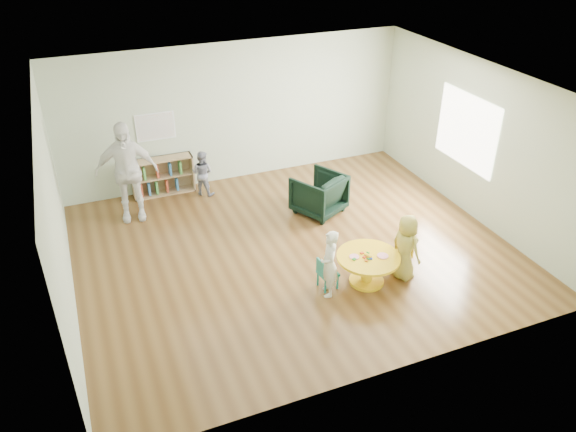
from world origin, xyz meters
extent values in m
plane|color=brown|center=(0.00, 0.00, 0.00)|extent=(7.00, 7.00, 0.00)
cube|color=silver|center=(0.00, 0.00, 2.75)|extent=(7.00, 6.00, 0.10)
cube|color=#A9BBA0|center=(0.00, 3.00, 1.40)|extent=(7.00, 0.10, 2.80)
cube|color=#A9BBA0|center=(0.00, -3.00, 1.40)|extent=(7.00, 0.10, 2.80)
cube|color=#A9BBA0|center=(-3.50, 0.00, 1.40)|extent=(0.10, 6.00, 2.80)
cube|color=#A9BBA0|center=(3.50, 0.00, 1.40)|extent=(0.10, 6.00, 2.80)
cube|color=white|center=(3.48, 0.30, 1.50)|extent=(0.02, 1.60, 1.30)
cylinder|color=yellow|center=(0.70, -1.26, 0.22)|extent=(0.17, 0.17, 0.44)
cylinder|color=yellow|center=(0.70, -1.26, 0.02)|extent=(0.54, 0.54, 0.04)
cylinder|color=yellow|center=(0.70, -1.26, 0.46)|extent=(0.96, 0.96, 0.04)
cylinder|color=pink|center=(0.48, -1.21, 0.49)|extent=(0.15, 0.15, 0.02)
cylinder|color=pink|center=(0.89, -1.34, 0.49)|extent=(0.17, 0.17, 0.02)
cylinder|color=yellow|center=(0.68, -1.28, 0.50)|extent=(0.09, 0.13, 0.04)
cylinder|color=#147522|center=(0.64, -1.36, 0.50)|extent=(0.04, 0.05, 0.02)
cylinder|color=#147522|center=(0.72, -1.20, 0.50)|extent=(0.04, 0.05, 0.02)
cube|color=red|center=(0.62, -1.27, 0.49)|extent=(0.07, 0.07, 0.02)
cube|color=#D75D12|center=(0.60, -1.36, 0.49)|extent=(0.07, 0.07, 0.02)
cube|color=#1A31C6|center=(0.69, -1.33, 0.49)|extent=(0.06, 0.06, 0.02)
cube|color=#147522|center=(0.45, -1.26, 0.49)|extent=(0.06, 0.06, 0.02)
cube|color=red|center=(0.64, -1.16, 0.49)|extent=(0.06, 0.05, 0.02)
cube|color=#167B6C|center=(0.09, -1.14, 0.25)|extent=(0.30, 0.30, 0.04)
cube|color=#167B6C|center=(-0.03, -1.16, 0.39)|extent=(0.06, 0.27, 0.23)
cylinder|color=#167B6C|center=(-0.03, -1.05, 0.12)|extent=(0.03, 0.03, 0.23)
cylinder|color=#167B6C|center=(-0.01, -1.26, 0.12)|extent=(0.03, 0.03, 0.23)
cylinder|color=#167B6C|center=(0.18, -1.03, 0.12)|extent=(0.03, 0.03, 0.23)
cylinder|color=#167B6C|center=(0.21, -1.24, 0.12)|extent=(0.03, 0.03, 0.23)
cube|color=yellow|center=(1.29, -1.20, 0.29)|extent=(0.39, 0.39, 0.04)
cube|color=yellow|center=(1.42, -1.15, 0.44)|extent=(0.13, 0.30, 0.27)
cylinder|color=yellow|center=(1.45, -1.27, 0.13)|extent=(0.04, 0.04, 0.27)
cylinder|color=yellow|center=(1.36, -1.04, 0.13)|extent=(0.04, 0.04, 0.27)
cylinder|color=yellow|center=(1.21, -1.36, 0.13)|extent=(0.04, 0.04, 0.27)
cylinder|color=yellow|center=(1.13, -1.12, 0.13)|extent=(0.04, 0.04, 0.27)
cube|color=#9F8058|center=(-2.19, 2.83, 0.38)|extent=(0.03, 0.30, 0.75)
cube|color=#9F8058|center=(-1.01, 2.83, 0.38)|extent=(0.03, 0.30, 0.75)
cube|color=#9F8058|center=(-1.60, 2.83, 0.01)|extent=(1.20, 0.30, 0.03)
cube|color=#9F8058|center=(-1.60, 2.83, 0.73)|extent=(1.20, 0.30, 0.03)
cube|color=#9F8058|center=(-1.60, 2.83, 0.38)|extent=(1.14, 0.28, 0.03)
cube|color=#9F8058|center=(-1.60, 2.97, 0.38)|extent=(1.20, 0.02, 0.75)
cube|color=#C44C34|center=(-2.05, 2.81, 0.18)|extent=(0.04, 0.18, 0.26)
cube|color=#377DC1|center=(-1.90, 2.81, 0.18)|extent=(0.04, 0.18, 0.26)
cube|color=#54AB4F|center=(-1.75, 2.81, 0.18)|extent=(0.04, 0.18, 0.26)
cube|color=#C44C34|center=(-1.55, 2.81, 0.18)|extent=(0.04, 0.18, 0.26)
cube|color=#377DC1|center=(-1.35, 2.81, 0.18)|extent=(0.04, 0.18, 0.26)
cube|color=#54AB4F|center=(-1.95, 2.81, 0.53)|extent=(0.04, 0.18, 0.26)
cube|color=#C44C34|center=(-1.70, 2.81, 0.53)|extent=(0.04, 0.18, 0.26)
cube|color=#377DC1|center=(-1.45, 2.81, 0.53)|extent=(0.04, 0.18, 0.26)
cube|color=#54AB4F|center=(-1.25, 2.81, 0.53)|extent=(0.04, 0.18, 0.26)
cube|color=white|center=(-1.60, 2.98, 1.35)|extent=(0.74, 0.01, 0.54)
cube|color=#FF3735|center=(-1.60, 2.98, 1.35)|extent=(0.70, 0.00, 0.50)
imported|color=black|center=(0.92, 1.00, 0.38)|extent=(1.11, 1.12, 0.76)
imported|color=silver|center=(0.03, -1.28, 0.53)|extent=(0.35, 0.45, 1.07)
imported|color=#FEFA1C|center=(1.29, -1.34, 0.54)|extent=(0.47, 0.60, 1.08)
imported|color=#1A2041|center=(-0.88, 2.51, 0.45)|extent=(0.56, 0.54, 0.91)
imported|color=white|center=(-2.32, 2.10, 0.93)|extent=(1.14, 0.60, 1.85)
camera|label=1|loc=(-3.04, -7.25, 5.25)|focal=35.00mm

